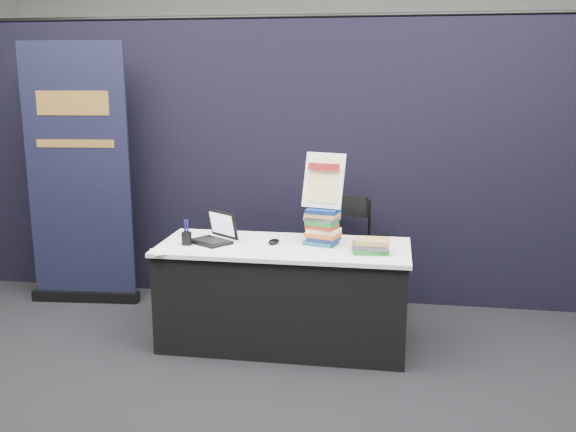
# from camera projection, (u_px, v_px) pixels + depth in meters

# --- Properties ---
(floor) EXTENTS (8.00, 8.00, 0.00)m
(floor) POSITION_uv_depth(u_px,v_px,m) (270.00, 376.00, 4.24)
(floor) COLOR black
(floor) RESTS_ON ground
(wall_back) EXTENTS (8.00, 0.02, 3.50)m
(wall_back) POSITION_uv_depth(u_px,v_px,m) (332.00, 92.00, 7.72)
(wall_back) COLOR #ACAAA2
(wall_back) RESTS_ON floor
(drape_partition) EXTENTS (6.00, 0.08, 2.40)m
(drape_partition) POSITION_uv_depth(u_px,v_px,m) (304.00, 164.00, 5.52)
(drape_partition) COLOR black
(drape_partition) RESTS_ON floor
(display_table) EXTENTS (1.80, 0.75, 0.75)m
(display_table) POSITION_uv_depth(u_px,v_px,m) (284.00, 295.00, 4.69)
(display_table) COLOR black
(display_table) RESTS_ON floor
(laptop) EXTENTS (0.36, 0.38, 0.22)m
(laptop) POSITION_uv_depth(u_px,v_px,m) (211.00, 235.00, 4.69)
(laptop) COLOR black
(laptop) RESTS_ON display_table
(mouse) EXTENTS (0.10, 0.13, 0.04)m
(mouse) POSITION_uv_depth(u_px,v_px,m) (274.00, 241.00, 4.64)
(mouse) COLOR black
(mouse) RESTS_ON display_table
(brochure_left) EXTENTS (0.32, 0.30, 0.00)m
(brochure_left) POSITION_uv_depth(u_px,v_px,m) (171.00, 250.00, 4.47)
(brochure_left) COLOR silver
(brochure_left) RESTS_ON display_table
(brochure_mid) EXTENTS (0.30, 0.22, 0.00)m
(brochure_mid) POSITION_uv_depth(u_px,v_px,m) (221.00, 250.00, 4.47)
(brochure_mid) COLOR white
(brochure_mid) RESTS_ON display_table
(brochure_right) EXTENTS (0.31, 0.25, 0.00)m
(brochure_right) POSITION_uv_depth(u_px,v_px,m) (220.00, 250.00, 4.47)
(brochure_right) COLOR white
(brochure_right) RESTS_ON display_table
(pen_cup) EXTENTS (0.09, 0.09, 0.10)m
(pen_cup) POSITION_uv_depth(u_px,v_px,m) (187.00, 239.00, 4.60)
(pen_cup) COLOR black
(pen_cup) RESTS_ON display_table
(book_stack_tall) EXTENTS (0.25, 0.22, 0.26)m
(book_stack_tall) POSITION_uv_depth(u_px,v_px,m) (323.00, 226.00, 4.61)
(book_stack_tall) COLOR #1C586C
(book_stack_tall) RESTS_ON display_table
(book_stack_short) EXTENTS (0.25, 0.19, 0.10)m
(book_stack_short) POSITION_uv_depth(u_px,v_px,m) (371.00, 246.00, 4.40)
(book_stack_short) COLOR #1E7229
(book_stack_short) RESTS_ON display_table
(info_sign) EXTENTS (0.32, 0.19, 0.40)m
(info_sign) POSITION_uv_depth(u_px,v_px,m) (324.00, 181.00, 4.57)
(info_sign) COLOR black
(info_sign) RESTS_ON book_stack_tall
(pullup_banner) EXTENTS (0.95, 0.18, 2.22)m
(pullup_banner) POSITION_uv_depth(u_px,v_px,m) (79.00, 191.00, 5.45)
(pullup_banner) COLOR black
(pullup_banner) RESTS_ON floor
(stacking_chair) EXTENTS (0.59, 0.61, 0.99)m
(stacking_chair) POSITION_uv_depth(u_px,v_px,m) (341.00, 252.00, 5.17)
(stacking_chair) COLOR black
(stacking_chair) RESTS_ON floor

